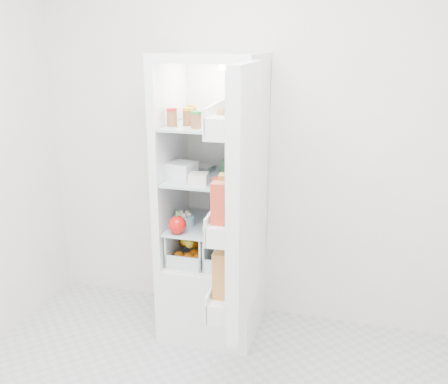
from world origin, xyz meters
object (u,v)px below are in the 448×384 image
(refrigerator, at_px, (215,232))
(mushroom_bowl, at_px, (184,220))
(fridge_door, at_px, (239,204))
(red_cabbage, at_px, (236,212))

(refrigerator, distance_m, mushroom_bowl, 0.24)
(mushroom_bowl, distance_m, fridge_door, 0.77)
(red_cabbage, relative_size, mushroom_bowl, 1.38)
(red_cabbage, xyz_separation_m, fridge_door, (0.16, -0.58, 0.25))
(refrigerator, height_order, red_cabbage, refrigerator)
(refrigerator, bearing_deg, mushroom_bowl, -141.66)
(refrigerator, distance_m, fridge_door, 0.83)
(red_cabbage, relative_size, fridge_door, 0.14)
(fridge_door, bearing_deg, mushroom_bowl, 40.45)
(mushroom_bowl, xyz_separation_m, fridge_door, (0.48, -0.51, 0.31))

